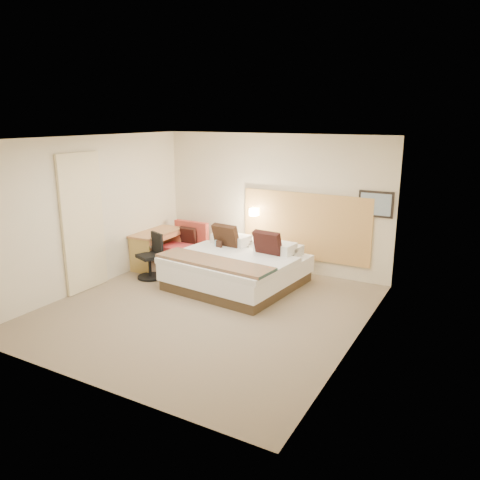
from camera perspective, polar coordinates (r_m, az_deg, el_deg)
The scene contains 20 objects.
floor at distance 7.65m, azimuth -4.14°, elevation -8.48°, with size 4.80×5.00×0.02m, color #786751.
ceiling at distance 7.03m, azimuth -4.55°, elevation 12.33°, with size 4.80×5.00×0.02m, color silver.
wall_back at distance 9.38m, azimuth 4.08°, elevation 4.59°, with size 4.80×0.02×2.70m, color beige.
wall_front at distance 5.38m, azimuth -19.10°, elevation -4.00°, with size 4.80×0.02×2.70m, color beige.
wall_left at distance 8.75m, azimuth -17.71°, elevation 3.18°, with size 0.02×5.00×2.70m, color beige.
wall_right at distance 6.27m, azimuth 14.46°, elevation -1.00°, with size 0.02×5.00×2.70m, color beige.
headboard_panel at distance 9.15m, azimuth 7.91°, elevation 1.68°, with size 2.60×0.04×1.30m, color tan.
art_frame at distance 8.68m, azimuth 16.22°, elevation 4.22°, with size 0.62×0.03×0.47m, color black.
art_canvas at distance 8.67m, azimuth 16.19°, elevation 4.20°, with size 0.54×0.01×0.39m, color #778FA4.
lamp_arm at distance 9.48m, azimuth 1.91°, elevation 3.50°, with size 0.02×0.02×0.12m, color silver.
lamp_shade at distance 9.43m, azimuth 1.74°, elevation 3.44°, with size 0.15×0.15×0.15m, color #FFEDC6.
curtain at distance 8.57m, azimuth -18.61°, elevation 1.98°, with size 0.06×0.90×2.42m, color beige.
bottle_a at distance 9.01m, azimuth -2.92°, elevation -0.60°, with size 0.06×0.06×0.19m, color #9CD6F1.
bottle_b at distance 9.03m, azimuth -2.26°, elevation -0.56°, with size 0.06×0.06×0.19m, color #9CBAF1.
menu_folder at distance 8.91m, azimuth -2.56°, elevation -0.73°, with size 0.12×0.05×0.21m, color #331E15.
bed at distance 8.56m, azimuth -0.29°, elevation -3.37°, with size 2.32×2.27×1.04m.
lounge_chair at distance 9.93m, azimuth -6.64°, elevation -0.88°, with size 0.82×0.72×0.85m.
side_table at distance 9.07m, azimuth -2.63°, elevation -2.63°, with size 0.53×0.53×0.52m.
desk at distance 9.74m, azimuth -10.09°, elevation 0.14°, with size 0.58×1.20×0.74m.
desk_chair at distance 9.09m, azimuth -10.71°, elevation -2.40°, with size 0.63×0.63×0.87m.
Camera 1 is at (3.85, -5.87, 3.01)m, focal length 35.00 mm.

